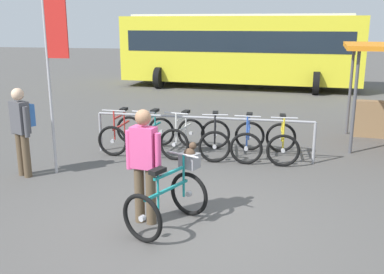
# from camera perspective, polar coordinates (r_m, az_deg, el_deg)

# --- Properties ---
(ground_plane) EXTENTS (80.00, 80.00, 0.00)m
(ground_plane) POSITION_cam_1_polar(r_m,az_deg,el_deg) (6.42, -0.95, -11.00)
(ground_plane) COLOR #514F4C
(bike_rack_rail) EXTENTS (4.61, 0.07, 0.88)m
(bike_rack_rail) POSITION_cam_1_polar(r_m,az_deg,el_deg) (9.23, 1.33, 1.62)
(bike_rack_rail) COLOR #99999E
(bike_rack_rail) RESTS_ON ground
(racked_bike_red) EXTENTS (0.69, 1.11, 0.97)m
(racked_bike_red) POSITION_cam_1_polar(r_m,az_deg,el_deg) (9.97, -9.04, 0.44)
(racked_bike_red) COLOR black
(racked_bike_red) RESTS_ON ground
(racked_bike_teal) EXTENTS (0.80, 1.16, 0.97)m
(racked_bike_teal) POSITION_cam_1_polar(r_m,az_deg,el_deg) (9.74, -5.19, 0.24)
(racked_bike_teal) COLOR black
(racked_bike_teal) RESTS_ON ground
(racked_bike_white) EXTENTS (0.81, 1.20, 0.98)m
(racked_bike_white) POSITION_cam_1_polar(r_m,az_deg,el_deg) (9.57, -1.17, 0.03)
(racked_bike_white) COLOR black
(racked_bike_white) RESTS_ON ground
(racked_bike_black) EXTENTS (0.80, 1.17, 0.97)m
(racked_bike_black) POSITION_cam_1_polar(r_m,az_deg,el_deg) (9.44, 2.98, -0.19)
(racked_bike_black) COLOR black
(racked_bike_black) RESTS_ON ground
(racked_bike_blue) EXTENTS (0.67, 1.11, 0.97)m
(racked_bike_blue) POSITION_cam_1_polar(r_m,az_deg,el_deg) (9.36, 7.21, -0.41)
(racked_bike_blue) COLOR black
(racked_bike_blue) RESTS_ON ground
(racked_bike_yellow) EXTENTS (0.72, 1.13, 0.97)m
(racked_bike_yellow) POSITION_cam_1_polar(r_m,az_deg,el_deg) (9.34, 11.50, -0.63)
(racked_bike_yellow) COLOR black
(racked_bike_yellow) RESTS_ON ground
(featured_bicycle) EXTENTS (1.04, 1.26, 1.09)m
(featured_bicycle) POSITION_cam_1_polar(r_m,az_deg,el_deg) (6.20, -2.54, -7.07)
(featured_bicycle) COLOR black
(featured_bicycle) RESTS_ON ground
(person_with_featured_bike) EXTENTS (0.52, 0.25, 1.64)m
(person_with_featured_bike) POSITION_cam_1_polar(r_m,az_deg,el_deg) (6.14, -6.17, -3.17)
(person_with_featured_bike) COLOR brown
(person_with_featured_bike) RESTS_ON ground
(pedestrian_with_backpack) EXTENTS (0.49, 0.43, 1.64)m
(pedestrian_with_backpack) POSITION_cam_1_polar(r_m,az_deg,el_deg) (8.59, -21.04, 1.27)
(pedestrian_with_backpack) COLOR brown
(pedestrian_with_backpack) RESTS_ON ground
(bus_distant) EXTENTS (10.14, 3.82, 3.08)m
(bus_distant) POSITION_cam_1_polar(r_m,az_deg,el_deg) (19.46, 6.15, 11.47)
(bus_distant) COLOR yellow
(bus_distant) RESTS_ON ground
(banner_flag) EXTENTS (0.45, 0.05, 3.20)m
(banner_flag) POSITION_cam_1_polar(r_m,az_deg,el_deg) (8.32, -17.34, 10.20)
(banner_flag) COLOR #B2B2B7
(banner_flag) RESTS_ON ground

